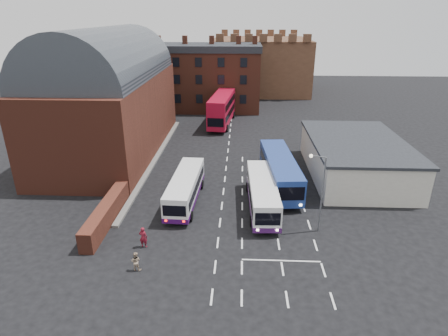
{
  "coord_description": "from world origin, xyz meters",
  "views": [
    {
      "loc": [
        1.75,
        -26.89,
        17.51
      ],
      "look_at": [
        0.0,
        10.0,
        2.2
      ],
      "focal_mm": 30.0,
      "sensor_mm": 36.0,
      "label": 1
    }
  ],
  "objects_px": {
    "pedestrian_red": "(143,237)",
    "pedestrian_beige": "(136,261)",
    "street_lamp": "(320,187)",
    "bus_blue": "(280,169)",
    "bus_white_outbound": "(185,187)",
    "bus_red_double": "(222,109)",
    "bus_white_inbound": "(262,192)"
  },
  "relations": [
    {
      "from": "bus_white_inbound",
      "to": "bus_red_double",
      "type": "distance_m",
      "value": 29.81
    },
    {
      "from": "bus_white_inbound",
      "to": "bus_red_double",
      "type": "height_order",
      "value": "bus_red_double"
    },
    {
      "from": "bus_white_inbound",
      "to": "bus_red_double",
      "type": "bearing_deg",
      "value": -81.7
    },
    {
      "from": "bus_blue",
      "to": "bus_red_double",
      "type": "xyz_separation_m",
      "value": [
        -7.52,
        24.25,
        0.7
      ]
    },
    {
      "from": "street_lamp",
      "to": "pedestrian_red",
      "type": "distance_m",
      "value": 15.02
    },
    {
      "from": "bus_blue",
      "to": "pedestrian_red",
      "type": "height_order",
      "value": "bus_blue"
    },
    {
      "from": "street_lamp",
      "to": "bus_blue",
      "type": "bearing_deg",
      "value": 104.91
    },
    {
      "from": "bus_white_outbound",
      "to": "pedestrian_red",
      "type": "relative_size",
      "value": 5.7
    },
    {
      "from": "bus_red_double",
      "to": "pedestrian_beige",
      "type": "xyz_separation_m",
      "value": [
        -4.25,
        -39.25,
        -1.93
      ]
    },
    {
      "from": "bus_blue",
      "to": "pedestrian_beige",
      "type": "xyz_separation_m",
      "value": [
        -11.77,
        -15.0,
        -1.23
      ]
    },
    {
      "from": "bus_white_outbound",
      "to": "bus_blue",
      "type": "xyz_separation_m",
      "value": [
        9.67,
        4.11,
        0.33
      ]
    },
    {
      "from": "bus_blue",
      "to": "pedestrian_red",
      "type": "xyz_separation_m",
      "value": [
        -11.94,
        -12.07,
        -1.07
      ]
    },
    {
      "from": "bus_red_double",
      "to": "bus_blue",
      "type": "bearing_deg",
      "value": 113.16
    },
    {
      "from": "pedestrian_beige",
      "to": "pedestrian_red",
      "type": "bearing_deg",
      "value": -81.47
    },
    {
      "from": "bus_white_outbound",
      "to": "pedestrian_red",
      "type": "xyz_separation_m",
      "value": [
        -2.27,
        -7.96,
        -0.74
      ]
    },
    {
      "from": "street_lamp",
      "to": "bus_white_inbound",
      "type": "bearing_deg",
      "value": 139.27
    },
    {
      "from": "street_lamp",
      "to": "bus_white_outbound",
      "type": "bearing_deg",
      "value": 158.26
    },
    {
      "from": "pedestrian_red",
      "to": "pedestrian_beige",
      "type": "height_order",
      "value": "pedestrian_red"
    },
    {
      "from": "bus_white_outbound",
      "to": "street_lamp",
      "type": "bearing_deg",
      "value": -19.39
    },
    {
      "from": "pedestrian_beige",
      "to": "street_lamp",
      "type": "bearing_deg",
      "value": -151.39
    },
    {
      "from": "bus_white_outbound",
      "to": "pedestrian_beige",
      "type": "height_order",
      "value": "bus_white_outbound"
    },
    {
      "from": "street_lamp",
      "to": "pedestrian_beige",
      "type": "xyz_separation_m",
      "value": [
        -14.14,
        -6.09,
        -3.44
      ]
    },
    {
      "from": "bus_red_double",
      "to": "street_lamp",
      "type": "distance_m",
      "value": 34.64
    },
    {
      "from": "bus_white_outbound",
      "to": "bus_white_inbound",
      "type": "bearing_deg",
      "value": -4.74
    },
    {
      "from": "bus_red_double",
      "to": "pedestrian_red",
      "type": "xyz_separation_m",
      "value": [
        -4.41,
        -36.32,
        -1.78
      ]
    },
    {
      "from": "bus_blue",
      "to": "pedestrian_red",
      "type": "bearing_deg",
      "value": 40.71
    },
    {
      "from": "bus_white_outbound",
      "to": "street_lamp",
      "type": "height_order",
      "value": "street_lamp"
    },
    {
      "from": "bus_white_inbound",
      "to": "street_lamp",
      "type": "distance_m",
      "value": 6.42
    },
    {
      "from": "bus_red_double",
      "to": "pedestrian_red",
      "type": "bearing_deg",
      "value": 88.99
    },
    {
      "from": "bus_red_double",
      "to": "street_lamp",
      "type": "height_order",
      "value": "street_lamp"
    },
    {
      "from": "bus_blue",
      "to": "pedestrian_red",
      "type": "distance_m",
      "value": 17.01
    },
    {
      "from": "bus_white_outbound",
      "to": "street_lamp",
      "type": "xyz_separation_m",
      "value": [
        12.04,
        -4.8,
        2.55
      ]
    }
  ]
}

